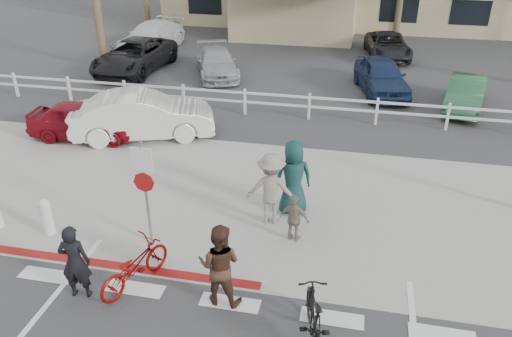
% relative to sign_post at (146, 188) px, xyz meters
% --- Properties ---
extents(ground, '(140.00, 140.00, 0.00)m').
position_rel_sign_post_xyz_m(ground, '(2.30, -2.20, -1.45)').
color(ground, '#333335').
extents(sidewalk_plaza, '(22.00, 7.00, 0.01)m').
position_rel_sign_post_xyz_m(sidewalk_plaza, '(2.30, 2.30, -1.44)').
color(sidewalk_plaza, gray).
rests_on(sidewalk_plaza, ground).
extents(cross_street, '(40.00, 5.00, 0.01)m').
position_rel_sign_post_xyz_m(cross_street, '(2.30, 6.30, -1.45)').
color(cross_street, '#333335').
rests_on(cross_street, ground).
extents(parking_lot, '(50.00, 16.00, 0.01)m').
position_rel_sign_post_xyz_m(parking_lot, '(2.30, 15.80, -1.45)').
color(parking_lot, '#333335').
rests_on(parking_lot, ground).
extents(curb_red, '(7.00, 0.25, 0.02)m').
position_rel_sign_post_xyz_m(curb_red, '(-0.70, -1.00, -1.44)').
color(curb_red, maroon).
rests_on(curb_red, ground).
extents(rail_fence, '(29.40, 0.16, 1.00)m').
position_rel_sign_post_xyz_m(rail_fence, '(2.80, 8.30, -0.95)').
color(rail_fence, silver).
rests_on(rail_fence, ground).
extents(sign_post, '(0.50, 0.10, 2.90)m').
position_rel_sign_post_xyz_m(sign_post, '(0.00, 0.00, 0.00)').
color(sign_post, gray).
rests_on(sign_post, ground).
extents(bollard_0, '(0.26, 0.26, 0.95)m').
position_rel_sign_post_xyz_m(bollard_0, '(-2.50, -0.20, -0.97)').
color(bollard_0, silver).
rests_on(bollard_0, ground).
extents(bike_red, '(1.28, 1.90, 0.95)m').
position_rel_sign_post_xyz_m(bike_red, '(0.26, -1.45, -0.98)').
color(bike_red, '#7B0806').
rests_on(bike_red, ground).
extents(rider_red, '(0.66, 0.50, 1.64)m').
position_rel_sign_post_xyz_m(rider_red, '(-0.69, -1.97, -0.63)').
color(rider_red, black).
rests_on(rider_red, ground).
extents(bike_black, '(0.93, 1.89, 1.09)m').
position_rel_sign_post_xyz_m(bike_black, '(4.00, -2.24, -0.90)').
color(bike_black, black).
rests_on(bike_black, ground).
extents(rider_black, '(0.87, 0.68, 1.76)m').
position_rel_sign_post_xyz_m(rider_black, '(2.10, -1.54, -0.57)').
color(rider_black, '#41291D').
rests_on(rider_black, ground).
extents(pedestrian_a, '(1.25, 0.78, 1.85)m').
position_rel_sign_post_xyz_m(pedestrian_a, '(2.55, 1.42, -0.53)').
color(pedestrian_a, gray).
rests_on(pedestrian_a, ground).
extents(pedestrian_child, '(0.73, 0.42, 1.18)m').
position_rel_sign_post_xyz_m(pedestrian_child, '(3.23, 0.76, -0.86)').
color(pedestrian_child, gray).
rests_on(pedestrian_child, ground).
extents(pedestrian_b, '(1.12, 0.94, 1.95)m').
position_rel_sign_post_xyz_m(pedestrian_b, '(3.00, 2.00, -0.48)').
color(pedestrian_b, '#123536').
rests_on(pedestrian_b, ground).
extents(car_white_sedan, '(4.95, 3.15, 1.54)m').
position_rel_sign_post_xyz_m(car_white_sedan, '(-2.55, 5.59, -0.68)').
color(car_white_sedan, silver).
rests_on(car_white_sedan, ground).
extents(car_red_compact, '(3.79, 1.76, 1.26)m').
position_rel_sign_post_xyz_m(car_red_compact, '(-4.45, 5.12, -0.82)').
color(car_red_compact, maroon).
rests_on(car_red_compact, ground).
extents(lot_car_0, '(2.73, 5.36, 1.45)m').
position_rel_sign_post_xyz_m(lot_car_0, '(-6.05, 12.68, -0.72)').
color(lot_car_0, black).
rests_on(lot_car_0, ground).
extents(lot_car_1, '(3.17, 4.52, 1.22)m').
position_rel_sign_post_xyz_m(lot_car_1, '(-2.08, 12.80, -0.84)').
color(lot_car_1, '#9FA1A5').
rests_on(lot_car_1, ground).
extents(lot_car_2, '(2.63, 4.49, 1.43)m').
position_rel_sign_post_xyz_m(lot_car_2, '(5.27, 11.90, -0.73)').
color(lot_car_2, '#18274C').
rests_on(lot_car_2, ground).
extents(lot_car_3, '(2.10, 3.88, 1.21)m').
position_rel_sign_post_xyz_m(lot_car_3, '(8.42, 10.64, -0.84)').
color(lot_car_3, '#2A5E3C').
rests_on(lot_car_3, ground).
extents(lot_car_4, '(2.68, 5.20, 1.44)m').
position_rel_sign_post_xyz_m(lot_car_4, '(-6.81, 16.54, -0.73)').
color(lot_car_4, silver).
rests_on(lot_car_4, ground).
extents(lot_car_5, '(2.53, 4.55, 1.21)m').
position_rel_sign_post_xyz_m(lot_car_5, '(5.65, 17.71, -0.85)').
color(lot_car_5, black).
rests_on(lot_car_5, ground).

